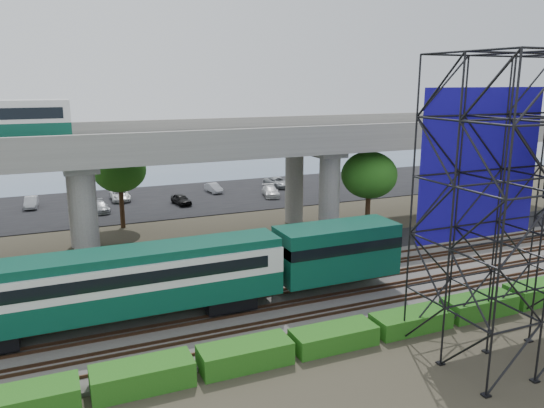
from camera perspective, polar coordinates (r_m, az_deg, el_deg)
name	(u,v)px	position (r m, az deg, el deg)	size (l,w,h in m)	color
ground	(283,317)	(32.35, 1.21, -12.04)	(140.00, 140.00, 0.00)	#474233
ballast_bed	(270,303)	(33.98, -0.21, -10.56)	(90.00, 12.00, 0.20)	slate
service_road	(227,262)	(41.41, -4.83, -6.25)	(90.00, 5.00, 0.08)	black
parking_lot	(164,200)	(63.35, -11.57, 0.37)	(90.00, 18.00, 0.08)	black
harbor_water	(134,172)	(84.65, -14.64, 3.38)	(140.00, 40.00, 0.03)	slate
rail_tracks	(270,300)	(33.90, -0.21, -10.29)	(90.00, 9.52, 0.16)	#472D1E
commuter_train	(154,277)	(31.04, -12.58, -7.70)	(29.30, 3.06, 4.30)	black
overpass	(191,149)	(44.37, -8.76, 5.82)	(80.00, 12.00, 12.40)	#9E9B93
scaffold_tower	(523,210)	(29.25, 25.39, -0.56)	(9.36, 6.36, 15.00)	black
hedge_strip	(334,336)	(29.09, 6.68, -13.95)	(34.60, 1.80, 1.20)	#1C5A14
trees	(149,184)	(44.22, -13.06, 2.13)	(40.94, 16.94, 7.69)	#382314
suv	(178,264)	(39.49, -10.09, -6.33)	(2.16, 4.67, 1.30)	black
parked_cars	(164,196)	(62.91, -11.53, 0.90)	(37.16, 9.67, 1.32)	silver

